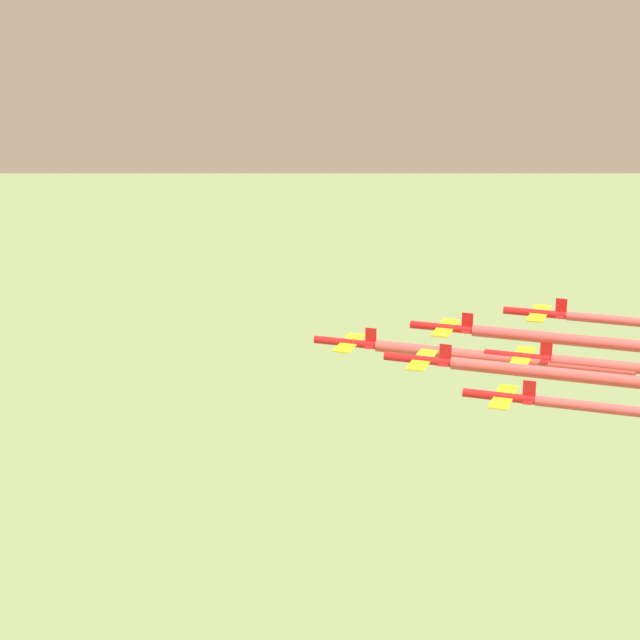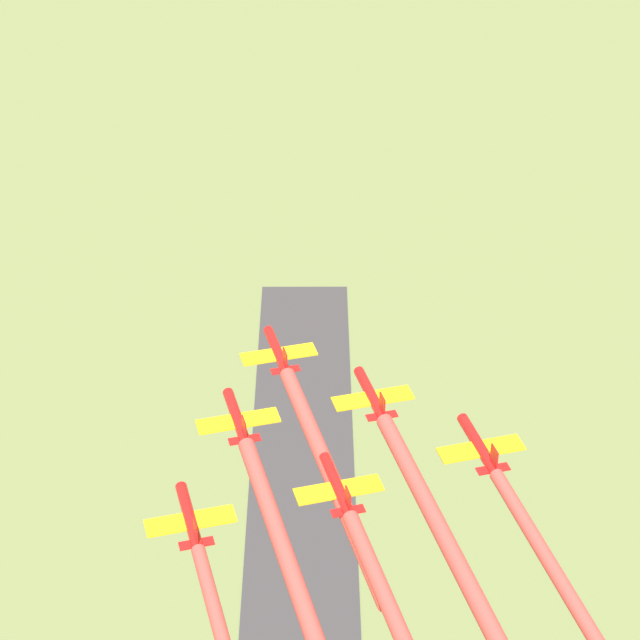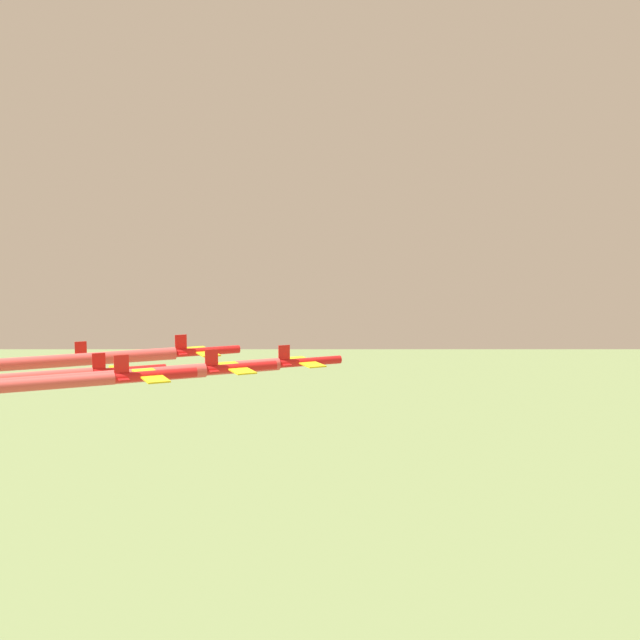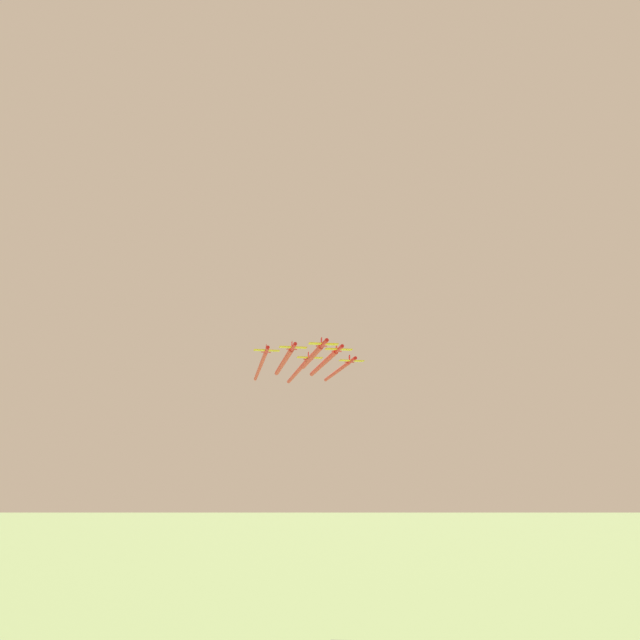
% 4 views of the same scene
% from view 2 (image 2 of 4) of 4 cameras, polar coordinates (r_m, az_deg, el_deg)
% --- Properties ---
extents(jet_0, '(7.73, 7.25, 2.59)m').
position_cam_2_polar(jet_0, '(118.07, -1.93, -1.50)').
color(jet_0, red).
extents(jet_1, '(7.73, 7.25, 2.59)m').
position_cam_2_polar(jet_1, '(108.28, -3.79, -4.55)').
color(jet_1, red).
extents(jet_2, '(7.73, 7.25, 2.59)m').
position_cam_2_polar(jet_2, '(110.64, 2.40, -3.51)').
color(jet_2, red).
extents(jet_3, '(7.73, 7.25, 2.59)m').
position_cam_2_polar(jet_3, '(100.31, -5.97, -9.03)').
color(jet_3, red).
extents(jet_4, '(7.73, 7.25, 2.59)m').
position_cam_2_polar(jet_4, '(101.88, 0.83, -7.67)').
color(jet_4, red).
extents(jet_5, '(7.73, 7.25, 2.59)m').
position_cam_2_polar(jet_5, '(104.11, 7.33, -5.78)').
color(jet_5, red).
extents(smoke_trail_0, '(30.10, 2.28, 1.39)m').
position_cam_2_polar(smoke_trail_0, '(103.75, 0.50, -7.15)').
color(smoke_trail_0, '#D84C47').
extents(smoke_trail_1, '(40.34, 2.59, 1.38)m').
position_cam_2_polar(smoke_trail_1, '(91.03, -0.60, -13.39)').
color(smoke_trail_1, '#D84C47').
extents(smoke_trail_2, '(40.70, 2.61, 1.40)m').
position_cam_2_polar(smoke_trail_2, '(93.71, 6.82, -11.93)').
color(smoke_trail_2, '#D84C47').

